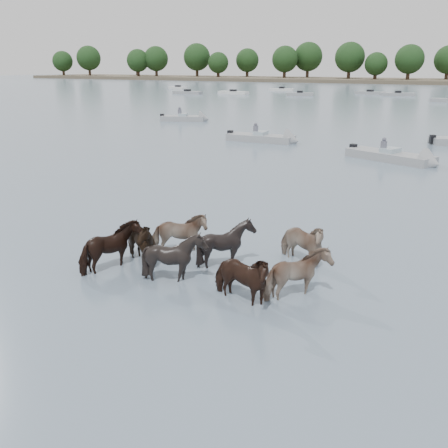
% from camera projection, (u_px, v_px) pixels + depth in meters
% --- Properties ---
extents(ground, '(400.00, 400.00, 0.00)m').
position_uv_depth(ground, '(132.00, 274.00, 13.17)').
color(ground, slate).
rests_on(ground, ground).
extents(shoreline, '(160.00, 30.00, 1.00)m').
position_uv_depth(shoreline, '(233.00, 78.00, 170.24)').
color(shoreline, '#4C4233').
rests_on(shoreline, ground).
extents(pony_herd, '(6.49, 4.25, 1.52)m').
position_uv_depth(pony_herd, '(202.00, 254.00, 13.07)').
color(pony_herd, black).
rests_on(pony_herd, ground).
extents(motorboat_a, '(5.50, 1.67, 1.92)m').
position_uv_depth(motorboat_a, '(270.00, 139.00, 35.27)').
color(motorboat_a, gray).
rests_on(motorboat_a, ground).
extents(motorboat_b, '(5.76, 3.65, 1.92)m').
position_uv_depth(motorboat_b, '(402.00, 158.00, 27.99)').
color(motorboat_b, gray).
rests_on(motorboat_b, ground).
extents(motorboat_f, '(4.95, 3.08, 1.92)m').
position_uv_depth(motorboat_f, '(190.00, 119.00, 48.30)').
color(motorboat_f, gray).
rests_on(motorboat_f, ground).
extents(distant_flotilla, '(107.80, 25.17, 0.93)m').
position_uv_depth(distant_flotilla, '(419.00, 97.00, 79.85)').
color(distant_flotilla, silver).
rests_on(distant_flotilla, ground).
extents(treeline, '(147.53, 22.24, 12.28)m').
position_uv_depth(treeline, '(229.00, 59.00, 167.96)').
color(treeline, '#382619').
rests_on(treeline, ground).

